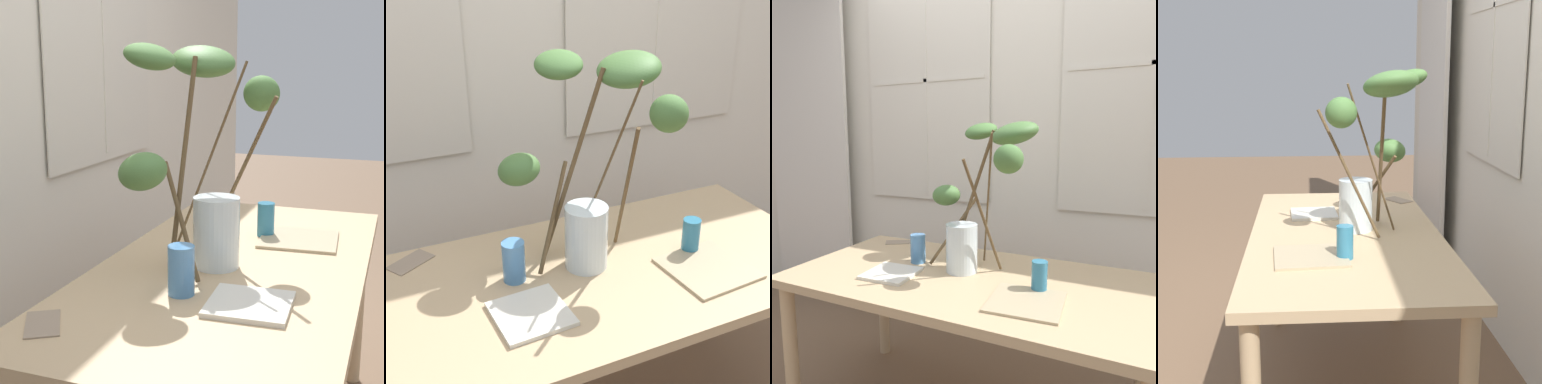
{
  "view_description": "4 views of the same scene",
  "coord_description": "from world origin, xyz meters",
  "views": [
    {
      "loc": [
        -1.7,
        -0.48,
        1.37
      ],
      "look_at": [
        -0.12,
        0.1,
        1.0
      ],
      "focal_mm": 54.49,
      "sensor_mm": 36.0,
      "label": 1
    },
    {
      "loc": [
        -0.71,
        -1.32,
        1.73
      ],
      "look_at": [
        -0.08,
        0.03,
        1.04
      ],
      "focal_mm": 48.88,
      "sensor_mm": 36.0,
      "label": 2
    },
    {
      "loc": [
        0.66,
        -1.42,
        1.35
      ],
      "look_at": [
        -0.04,
        0.06,
        1.11
      ],
      "focal_mm": 34.43,
      "sensor_mm": 36.0,
      "label": 3
    },
    {
      "loc": [
        2.39,
        -0.16,
        1.45
      ],
      "look_at": [
        0.02,
        0.02,
        0.93
      ],
      "focal_mm": 54.69,
      "sensor_mm": 36.0,
      "label": 4
    }
  ],
  "objects": [
    {
      "name": "back_wall_with_windows",
      "position": [
        0.0,
        0.9,
        1.43
      ],
      "size": [
        5.97,
        0.14,
        2.84
      ],
      "color": "silver",
      "rests_on": "ground"
    },
    {
      "name": "dining_table",
      "position": [
        0.0,
        0.0,
        0.66
      ],
      "size": [
        1.59,
        0.8,
        0.75
      ],
      "color": "tan",
      "rests_on": "ground"
    },
    {
      "name": "vase_with_branches",
      "position": [
        0.01,
        0.12,
        1.13
      ],
      "size": [
        0.64,
        0.47,
        0.71
      ],
      "color": "silver",
      "rests_on": "dining_table"
    },
    {
      "name": "drinking_glass_blue_left",
      "position": [
        -0.3,
        0.07,
        0.82
      ],
      "size": [
        0.07,
        0.07,
        0.14
      ],
      "primitive_type": "cylinder",
      "color": "#4C84BC",
      "rests_on": "dining_table"
    },
    {
      "name": "drinking_glass_blue_right",
      "position": [
        0.33,
        -0.02,
        0.81
      ],
      "size": [
        0.06,
        0.06,
        0.12
      ],
      "primitive_type": "cylinder",
      "color": "teal",
      "rests_on": "dining_table"
    },
    {
      "name": "plate_square_left",
      "position": [
        -0.31,
        -0.13,
        0.75
      ],
      "size": [
        0.23,
        0.23,
        0.01
      ],
      "primitive_type": "cube",
      "rotation": [
        0.0,
        0.0,
        0.05
      ],
      "color": "silver",
      "rests_on": "dining_table"
    },
    {
      "name": "plate_square_right",
      "position": [
        0.31,
        -0.15,
        0.75
      ],
      "size": [
        0.29,
        0.29,
        0.01
      ],
      "primitive_type": "cube",
      "rotation": [
        0.0,
        0.0,
        0.07
      ],
      "color": "tan",
      "rests_on": "dining_table"
    },
    {
      "name": "napkin_folded",
      "position": [
        -0.59,
        0.32,
        0.75
      ],
      "size": [
        0.17,
        0.15,
        0.0
      ],
      "primitive_type": "cube",
      "rotation": [
        0.0,
        0.0,
        0.56
      ],
      "color": "gray",
      "rests_on": "dining_table"
    }
  ]
}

